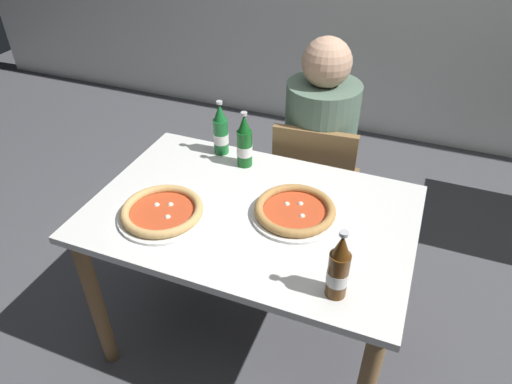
% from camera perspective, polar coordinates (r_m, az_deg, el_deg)
% --- Properties ---
extents(ground_plane, '(8.00, 8.00, 0.00)m').
position_cam_1_polar(ground_plane, '(2.28, -0.48, -17.10)').
color(ground_plane, '#4C4C51').
extents(dining_table_main, '(1.20, 0.80, 0.75)m').
position_cam_1_polar(dining_table_main, '(1.81, -0.58, -5.06)').
color(dining_table_main, silver).
rests_on(dining_table_main, ground_plane).
extents(chair_behind_table, '(0.43, 0.43, 0.85)m').
position_cam_1_polar(chair_behind_table, '(2.34, 7.17, 0.81)').
color(chair_behind_table, olive).
rests_on(chair_behind_table, ground_plane).
extents(diner_seated, '(0.34, 0.34, 1.21)m').
position_cam_1_polar(diner_seated, '(2.33, 7.55, 3.55)').
color(diner_seated, '#2D3342').
rests_on(diner_seated, ground_plane).
extents(pizza_margherita_near, '(0.33, 0.33, 0.04)m').
position_cam_1_polar(pizza_margherita_near, '(1.73, -11.42, -2.39)').
color(pizza_margherita_near, white).
rests_on(pizza_margherita_near, dining_table_main).
extents(pizza_marinara_far, '(0.32, 0.32, 0.04)m').
position_cam_1_polar(pizza_marinara_far, '(1.71, 4.80, -2.32)').
color(pizza_marinara_far, white).
rests_on(pizza_marinara_far, dining_table_main).
extents(beer_bottle_left, '(0.07, 0.07, 0.25)m').
position_cam_1_polar(beer_bottle_left, '(1.39, 10.10, -9.30)').
color(beer_bottle_left, '#512D0F').
rests_on(beer_bottle_left, dining_table_main).
extents(beer_bottle_center, '(0.07, 0.07, 0.25)m').
position_cam_1_polar(beer_bottle_center, '(1.94, -1.42, 5.98)').
color(beer_bottle_center, '#14591E').
rests_on(beer_bottle_center, dining_table_main).
extents(beer_bottle_right, '(0.07, 0.07, 0.25)m').
position_cam_1_polar(beer_bottle_right, '(2.03, -4.36, 7.40)').
color(beer_bottle_right, '#196B2D').
rests_on(beer_bottle_right, dining_table_main).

